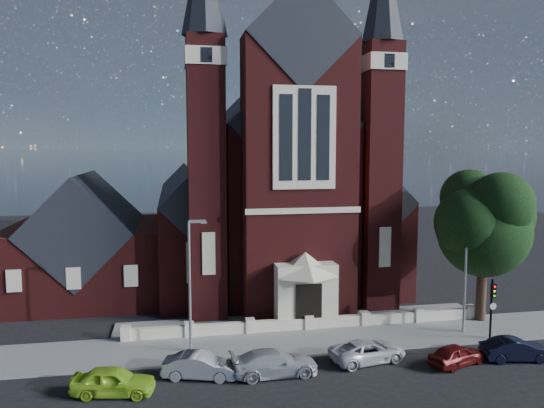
% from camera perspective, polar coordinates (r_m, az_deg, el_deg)
% --- Properties ---
extents(ground, '(120.00, 120.00, 0.00)m').
position_cam_1_polar(ground, '(44.93, 1.17, -9.84)').
color(ground, black).
rests_on(ground, ground).
extents(pavement_strip, '(60.00, 5.00, 0.12)m').
position_cam_1_polar(pavement_strip, '(35.23, 4.79, -14.43)').
color(pavement_strip, slate).
rests_on(pavement_strip, ground).
extents(forecourt_paving, '(26.00, 3.00, 0.14)m').
position_cam_1_polar(forecourt_paving, '(38.88, 3.18, -12.42)').
color(forecourt_paving, slate).
rests_on(forecourt_paving, ground).
extents(forecourt_wall, '(24.00, 0.40, 0.90)m').
position_cam_1_polar(forecourt_wall, '(37.04, 3.94, -13.37)').
color(forecourt_wall, beige).
rests_on(forecourt_wall, ground).
extents(church, '(20.01, 34.90, 29.20)m').
position_cam_1_polar(church, '(51.17, -0.64, 1.45)').
color(church, '#501615').
rests_on(church, ground).
extents(parish_hall, '(12.00, 12.20, 10.24)m').
position_cam_1_polar(parish_hall, '(46.58, -19.34, -4.55)').
color(parish_hall, '#501615').
rests_on(parish_hall, ground).
extents(street_tree, '(6.40, 6.60, 10.70)m').
position_cam_1_polar(street_tree, '(39.73, 22.20, -2.14)').
color(street_tree, black).
rests_on(street_tree, ground).
extents(street_lamp_left, '(1.16, 0.22, 8.09)m').
position_cam_1_polar(street_lamp_left, '(32.24, -8.71, -7.87)').
color(street_lamp_left, gray).
rests_on(street_lamp_left, ground).
extents(street_lamp_right, '(1.16, 0.22, 8.09)m').
position_cam_1_polar(street_lamp_right, '(37.39, 20.23, -6.23)').
color(street_lamp_right, gray).
rests_on(street_lamp_right, ground).
extents(traffic_signal, '(0.28, 0.42, 4.00)m').
position_cam_1_polar(traffic_signal, '(37.05, 22.60, -9.65)').
color(traffic_signal, black).
rests_on(traffic_signal, ground).
extents(car_lime_van, '(4.37, 2.38, 1.41)m').
position_cam_1_polar(car_lime_van, '(29.06, -16.70, -17.78)').
color(car_lime_van, '#9FDA2B').
rests_on(car_lime_van, ground).
extents(car_silver_a, '(4.26, 2.39, 1.33)m').
position_cam_1_polar(car_silver_a, '(30.00, -7.73, -16.87)').
color(car_silver_a, '#919398').
rests_on(car_silver_a, ground).
extents(car_silver_b, '(4.86, 2.12, 1.39)m').
position_cam_1_polar(car_silver_b, '(30.03, 0.23, -16.72)').
color(car_silver_b, '#AAABB2').
rests_on(car_silver_b, ground).
extents(car_white_suv, '(4.78, 2.84, 1.25)m').
position_cam_1_polar(car_white_suv, '(32.28, 10.27, -15.29)').
color(car_white_suv, silver).
rests_on(car_white_suv, ground).
extents(car_dark_red, '(3.85, 2.53, 1.22)m').
position_cam_1_polar(car_dark_red, '(33.05, 19.25, -15.05)').
color(car_dark_red, '#59100F').
rests_on(car_dark_red, ground).
extents(car_navy, '(4.08, 1.88, 1.30)m').
position_cam_1_polar(car_navy, '(34.96, 24.75, -14.02)').
color(car_navy, black).
rests_on(car_navy, ground).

